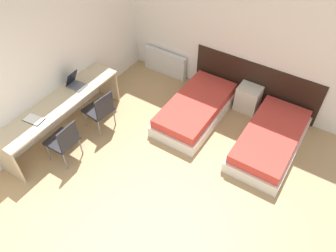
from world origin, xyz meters
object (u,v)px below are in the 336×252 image
bed_near_window (196,109)px  chair_near_notebook (64,140)px  nightstand (248,98)px  bed_near_door (270,140)px  chair_near_laptop (100,109)px  laptop (75,83)px

bed_near_window → chair_near_notebook: chair_near_notebook is taller
chair_near_notebook → nightstand: bearing=53.3°
bed_near_window → bed_near_door: bearing=0.0°
bed_near_window → nightstand: 1.08m
chair_near_laptop → chair_near_notebook: size_ratio=1.00×
nightstand → laptop: size_ratio=1.64×
bed_near_window → laptop: bearing=-148.0°
bed_near_window → nightstand: nightstand is taller
laptop → chair_near_laptop: bearing=-7.1°
nightstand → laptop: laptop is taller
nightstand → chair_near_notebook: 3.57m
bed_near_window → chair_near_laptop: size_ratio=2.25×
bed_near_door → nightstand: nightstand is taller
bed_near_window → bed_near_door: same height
chair_near_laptop → laptop: (-0.56, 0.03, 0.33)m
bed_near_door → chair_near_notebook: bearing=-143.2°
bed_near_door → laptop: bearing=-160.8°
laptop → chair_near_notebook: bearing=-62.8°
bed_near_window → nightstand: (0.76, 0.76, 0.07)m
chair_near_laptop → laptop: bearing=-176.9°
bed_near_door → nightstand: 1.08m
chair_near_laptop → bed_near_window: bearing=48.9°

